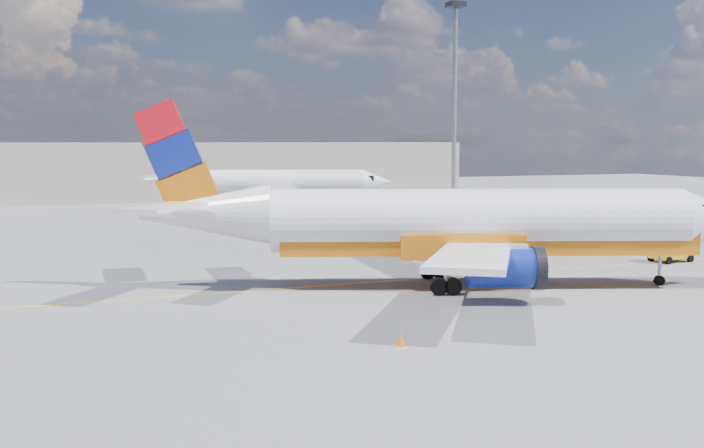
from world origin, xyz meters
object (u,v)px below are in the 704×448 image
object	(u,v)px
main_jet	(458,224)
second_jet	(273,184)
traffic_cone	(400,340)
gse_tug	(670,248)

from	to	relation	value
main_jet	second_jet	world-z (taller)	main_jet
main_jet	traffic_cone	bearing A→B (deg)	-108.47
traffic_cone	main_jet	bearing A→B (deg)	51.90
gse_tug	traffic_cone	xyz separation A→B (m)	(-26.51, -13.69, -0.61)
gse_tug	traffic_cone	size ratio (longest dim) A/B	4.56
main_jet	traffic_cone	size ratio (longest dim) A/B	55.25
second_jet	traffic_cone	bearing A→B (deg)	-84.42
second_jet	gse_tug	bearing A→B (deg)	-57.83
main_jet	traffic_cone	distance (m)	14.17
gse_tug	traffic_cone	distance (m)	29.84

